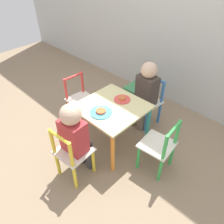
{
  "coord_description": "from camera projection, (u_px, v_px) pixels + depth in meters",
  "views": [
    {
      "loc": [
        1.08,
        -1.12,
        1.6
      ],
      "look_at": [
        0.0,
        0.0,
        0.38
      ],
      "focal_mm": 35.0,
      "sensor_mm": 36.0,
      "label": 1
    }
  ],
  "objects": [
    {
      "name": "ground_plane",
      "position": [
        112.0,
        141.0,
        2.21
      ],
      "size": [
        6.0,
        6.0,
        0.0
      ],
      "primitive_type": "plane",
      "color": "#8C755B"
    },
    {
      "name": "kids_table",
      "position": [
        112.0,
        112.0,
        1.98
      ],
      "size": [
        0.55,
        0.55,
        0.45
      ],
      "color": "beige",
      "rests_on": "ground_plane"
    },
    {
      "name": "chair_yellow",
      "position": [
        72.0,
        154.0,
        1.75
      ],
      "size": [
        0.28,
        0.28,
        0.52
      ],
      "rotation": [
        0.0,
        0.0,
        -3.07
      ],
      "color": "silver",
      "rests_on": "ground_plane"
    },
    {
      "name": "chair_blue",
      "position": [
        148.0,
        102.0,
        2.31
      ],
      "size": [
        0.28,
        0.28,
        0.52
      ],
      "rotation": [
        0.0,
        0.0,
        -0.09
      ],
      "color": "silver",
      "rests_on": "ground_plane"
    },
    {
      "name": "chair_red",
      "position": [
        80.0,
        100.0,
        2.35
      ],
      "size": [
        0.27,
        0.27,
        0.52
      ],
      "rotation": [
        0.0,
        0.0,
        1.52
      ],
      "color": "silver",
      "rests_on": "ground_plane"
    },
    {
      "name": "chair_green",
      "position": [
        159.0,
        147.0,
        1.81
      ],
      "size": [
        0.28,
        0.28,
        0.52
      ],
      "rotation": [
        0.0,
        0.0,
        -1.47
      ],
      "color": "silver",
      "rests_on": "ground_plane"
    },
    {
      "name": "child_front",
      "position": [
        75.0,
        134.0,
        1.68
      ],
      "size": [
        0.21,
        0.22,
        0.72
      ],
      "rotation": [
        0.0,
        0.0,
        -3.07
      ],
      "color": "#38383D",
      "rests_on": "ground_plane"
    },
    {
      "name": "child_back",
      "position": [
        146.0,
        90.0,
        2.17
      ],
      "size": [
        0.21,
        0.22,
        0.73
      ],
      "rotation": [
        0.0,
        0.0,
        -0.09
      ],
      "color": "#7A6B5B",
      "rests_on": "ground_plane"
    },
    {
      "name": "plate_front",
      "position": [
        101.0,
        112.0,
        1.86
      ],
      "size": [
        0.19,
        0.19,
        0.03
      ],
      "color": "#4C9EE0",
      "rests_on": "kids_table"
    },
    {
      "name": "plate_back",
      "position": [
        122.0,
        99.0,
        2.01
      ],
      "size": [
        0.15,
        0.15,
        0.03
      ],
      "color": "#E54C47",
      "rests_on": "kids_table"
    },
    {
      "name": "storage_bin",
      "position": [
        135.0,
        92.0,
        2.76
      ],
      "size": [
        0.2,
        0.26,
        0.18
      ],
      "color": "#3D8E56",
      "rests_on": "ground_plane"
    }
  ]
}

